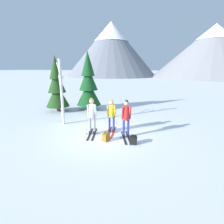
{
  "coord_description": "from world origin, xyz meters",
  "views": [
    {
      "loc": [
        2.72,
        -7.82,
        3.26
      ],
      "look_at": [
        0.21,
        0.41,
        1.05
      ],
      "focal_mm": 27.84,
      "sensor_mm": 36.0,
      "label": 1
    }
  ],
  "objects": [
    {
      "name": "backpack_on_snow_front",
      "position": [
        0.3,
        -0.83,
        0.19
      ],
      "size": [
        0.33,
        0.38,
        0.38
      ],
      "color": "#99661E",
      "rests_on": "ground"
    },
    {
      "name": "mountain_ridge_distant",
      "position": [
        -0.51,
        57.8,
        9.25
      ],
      "size": [
        70.17,
        37.77,
        19.59
      ],
      "color": "slate",
      "rests_on": "ground"
    },
    {
      "name": "birch_tree_tall",
      "position": [
        -2.93,
        0.79,
        1.93
      ],
      "size": [
        0.61,
        0.7,
        3.72
      ],
      "color": "silver",
      "rests_on": "ground"
    },
    {
      "name": "skier_in_white",
      "position": [
        -0.64,
        -0.2,
        1.02
      ],
      "size": [
        0.7,
        1.63,
        1.83
      ],
      "color": "black",
      "rests_on": "ground"
    },
    {
      "name": "skier_in_red",
      "position": [
        1.06,
        -0.12,
        1.04
      ],
      "size": [
        0.86,
        1.62,
        1.82
      ],
      "color": "black",
      "rests_on": "ground"
    },
    {
      "name": "ground_plane",
      "position": [
        0.0,
        0.0,
        0.0
      ],
      "size": [
        400.0,
        400.0,
        0.0
      ],
      "primitive_type": "plane",
      "color": "white"
    },
    {
      "name": "backpack_on_snow_beside",
      "position": [
        1.55,
        -0.81,
        0.19
      ],
      "size": [
        0.36,
        0.3,
        0.38
      ],
      "color": "black",
      "rests_on": "ground"
    },
    {
      "name": "skier_in_yellow",
      "position": [
        0.21,
        0.33,
        0.93
      ],
      "size": [
        0.6,
        1.67,
        1.71
      ],
      "color": "red",
      "rests_on": "ground"
    },
    {
      "name": "pine_tree_mid",
      "position": [
        -4.98,
        3.34,
        1.89
      ],
      "size": [
        1.71,
        1.71,
        4.13
      ],
      "color": "#51381E",
      "rests_on": "ground"
    },
    {
      "name": "pine_tree_near",
      "position": [
        -2.91,
        4.43,
        2.05
      ],
      "size": [
        1.85,
        1.85,
        4.47
      ],
      "color": "#51381E",
      "rests_on": "ground"
    }
  ]
}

